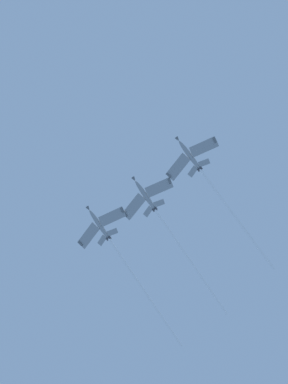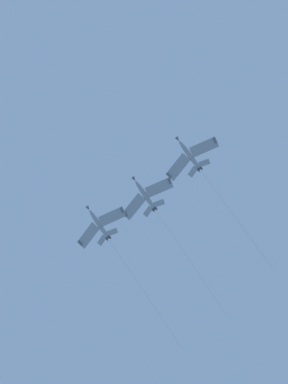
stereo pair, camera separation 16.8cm
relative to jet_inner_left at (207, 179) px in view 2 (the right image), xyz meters
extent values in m
ellipsoid|color=gray|center=(4.34, 7.31, 4.61)|extent=(7.10, 10.45, 6.90)
cone|color=#595E60|center=(7.35, 12.38, 7.79)|extent=(2.04, 2.31, 1.82)
ellipsoid|color=black|center=(5.14, 8.65, 6.13)|extent=(2.34, 3.00, 2.12)
cube|color=gray|center=(-0.55, 9.45, 4.14)|extent=(9.56, 5.71, 1.89)
cube|color=#595E60|center=(-4.24, 11.27, 4.10)|extent=(1.14, 1.77, 0.96)
cube|color=gray|center=(8.56, 4.04, 4.14)|extent=(8.69, 8.65, 1.89)
cube|color=#595E60|center=(11.92, 1.67, 4.10)|extent=(1.65, 1.66, 0.96)
cube|color=gray|center=(0.13, 4.69, 2.23)|extent=(3.88, 2.41, 1.00)
cube|color=gray|center=(4.05, 2.36, 2.23)|extent=(3.62, 3.80, 1.00)
cube|color=#595E60|center=(1.84, 3.11, 3.56)|extent=(1.91, 3.05, 3.60)
cylinder|color=#38383D|center=(1.37, 3.19, 1.76)|extent=(1.33, 1.49, 1.18)
cylinder|color=#38383D|center=(2.14, 2.73, 1.76)|extent=(1.33, 1.49, 1.18)
cylinder|color=white|center=(-7.01, -11.81, -7.51)|extent=(18.32, 30.04, 19.12)
ellipsoid|color=gray|center=(20.49, -3.95, 4.06)|extent=(7.05, 10.49, 6.87)
cone|color=#595E60|center=(23.47, 1.14, 7.23)|extent=(2.04, 2.31, 1.81)
ellipsoid|color=black|center=(21.28, -2.60, 5.58)|extent=(2.33, 3.00, 2.12)
cube|color=gray|center=(15.58, -1.84, 3.60)|extent=(9.56, 5.67, 1.88)
cube|color=#595E60|center=(11.88, -0.04, 3.56)|extent=(1.13, 1.77, 0.96)
cube|color=gray|center=(24.73, -7.20, 3.60)|extent=(8.72, 8.63, 1.88)
cube|color=#595E60|center=(28.10, -9.55, 3.56)|extent=(1.65, 1.66, 0.96)
cube|color=gray|center=(16.29, -6.60, 1.70)|extent=(3.87, 2.39, 0.99)
cube|color=gray|center=(20.23, -8.90, 1.70)|extent=(3.63, 3.79, 0.99)
cube|color=#595E60|center=(18.01, -8.17, 3.02)|extent=(1.89, 3.06, 3.60)
cylinder|color=#38383D|center=(17.54, -8.09, 1.23)|extent=(1.33, 1.49, 1.18)
cylinder|color=#38383D|center=(18.31, -8.55, 1.23)|extent=(1.33, 1.49, 1.18)
cylinder|color=white|center=(8.91, -23.70, -8.34)|extent=(18.73, 31.19, 19.66)
ellipsoid|color=gray|center=(37.34, -12.02, 4.40)|extent=(7.27, 10.41, 6.81)
cone|color=#595E60|center=(40.45, -6.97, 7.53)|extent=(2.06, 2.31, 1.81)
ellipsoid|color=black|center=(38.17, -10.67, 5.91)|extent=(2.37, 2.99, 2.10)
cube|color=gray|center=(32.48, -9.80, 3.94)|extent=(9.57, 5.85, 1.86)
cube|color=#595E60|center=(28.83, -7.92, 3.90)|extent=(1.17, 1.78, 0.95)
cube|color=gray|center=(41.51, -15.36, 3.94)|extent=(8.63, 8.73, 1.86)
cube|color=#595E60|center=(44.83, -17.79, 3.90)|extent=(1.67, 1.65, 0.95)
cube|color=gray|center=(33.08, -14.58, 2.07)|extent=(3.89, 2.47, 0.98)
cube|color=gray|center=(36.96, -16.98, 2.07)|extent=(3.60, 3.82, 0.98)
cube|color=#595E60|center=(34.77, -16.19, 3.40)|extent=(1.95, 3.01, 3.60)
cylinder|color=#38383D|center=(34.29, -16.11, 1.60)|extent=(1.34, 1.49, 1.17)
cylinder|color=#38383D|center=(35.06, -16.58, 1.60)|extent=(1.34, 1.49, 1.17)
cylinder|color=white|center=(24.86, -32.25, -8.26)|extent=(20.37, 32.29, 20.30)
camera|label=1|loc=(13.85, 45.18, -159.67)|focal=48.44mm
camera|label=2|loc=(14.01, 45.21, -159.67)|focal=48.44mm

